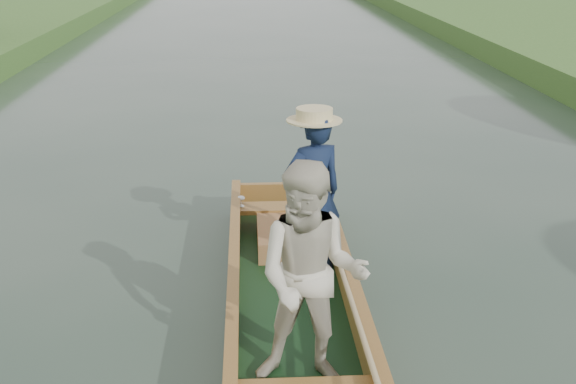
{
  "coord_description": "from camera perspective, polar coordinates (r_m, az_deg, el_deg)",
  "views": [
    {
      "loc": [
        -0.36,
        -5.68,
        3.19
      ],
      "look_at": [
        0.0,
        0.6,
        0.95
      ],
      "focal_mm": 45.0,
      "sensor_mm": 36.0,
      "label": 1
    }
  ],
  "objects": [
    {
      "name": "ground",
      "position": [
        6.53,
        0.31,
        -9.66
      ],
      "size": [
        120.0,
        120.0,
        0.0
      ],
      "primitive_type": "plane",
      "color": "#283D30",
      "rests_on": "ground"
    },
    {
      "name": "punt",
      "position": [
        6.08,
        1.22,
        -5.78
      ],
      "size": [
        1.15,
        5.16,
        1.77
      ],
      "color": "black",
      "rests_on": "ground"
    }
  ]
}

